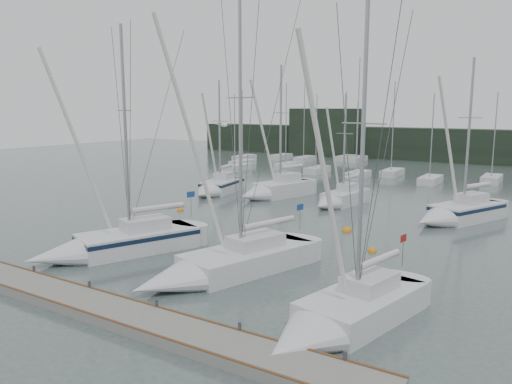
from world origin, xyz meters
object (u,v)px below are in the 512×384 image
at_px(sailboat_mid_c, 338,200).
at_px(buoy_b, 347,231).
at_px(sailboat_near_center, 213,268).
at_px(sailboat_mid_a, 216,188).
at_px(sailboat_mid_d, 454,214).
at_px(buoy_c, 180,210).
at_px(buoy_a, 254,226).
at_px(sailboat_near_right, 337,319).
at_px(sailboat_mid_b, 272,191).
at_px(sailboat_near_left, 107,246).
at_px(buoy_d, 372,251).

xyz_separation_m(sailboat_mid_c, buoy_b, (3.99, -7.76, -0.53)).
height_order(sailboat_near_center, sailboat_mid_a, sailboat_near_center).
height_order(sailboat_near_center, sailboat_mid_d, sailboat_near_center).
bearing_deg(buoy_c, buoy_a, -9.52).
bearing_deg(sailboat_near_right, sailboat_mid_d, 102.33).
height_order(sailboat_mid_c, sailboat_mid_d, sailboat_mid_d).
distance_m(sailboat_mid_b, buoy_b, 13.50).
height_order(sailboat_near_center, sailboat_mid_c, sailboat_near_center).
bearing_deg(buoy_a, sailboat_mid_c, 77.79).
height_order(sailboat_mid_b, buoy_a, sailboat_mid_b).
distance_m(sailboat_near_left, buoy_b, 15.54).
bearing_deg(sailboat_near_right, buoy_a, 145.35).
xyz_separation_m(buoy_a, buoy_d, (9.17, -1.67, 0.00)).
relative_size(sailboat_near_left, buoy_b, 20.89).
bearing_deg(buoy_d, sailboat_mid_a, 150.91).
bearing_deg(buoy_d, buoy_c, 170.06).
bearing_deg(sailboat_near_right, sailboat_near_left, -175.58).
relative_size(sailboat_near_right, sailboat_mid_d, 1.04).
relative_size(sailboat_mid_c, buoy_c, 17.58).
height_order(buoy_b, buoy_d, buoy_b).
relative_size(sailboat_mid_a, buoy_c, 20.18).
bearing_deg(sailboat_near_center, sailboat_near_left, -161.70).
xyz_separation_m(sailboat_near_right, buoy_c, (-19.51, 13.84, -0.51)).
bearing_deg(sailboat_mid_d, buoy_b, -105.53).
distance_m(sailboat_near_right, buoy_c, 23.92).
height_order(sailboat_near_left, sailboat_near_center, sailboat_near_center).
distance_m(buoy_a, buoy_d, 9.32).
bearing_deg(buoy_a, sailboat_mid_a, 138.08).
bearing_deg(buoy_b, sailboat_mid_c, 117.19).
relative_size(sailboat_near_center, sailboat_mid_c, 1.48).
distance_m(sailboat_mid_b, sailboat_mid_c, 6.74).
relative_size(sailboat_mid_b, sailboat_mid_d, 1.03).
bearing_deg(sailboat_mid_c, sailboat_near_center, -76.62).
bearing_deg(sailboat_mid_d, sailboat_near_center, -87.16).
height_order(sailboat_near_center, sailboat_mid_b, sailboat_near_center).
height_order(sailboat_near_left, buoy_d, sailboat_near_left).
bearing_deg(sailboat_mid_b, buoy_c, -94.54).
relative_size(sailboat_mid_d, buoy_b, 19.22).
xyz_separation_m(sailboat_near_center, sailboat_mid_c, (-2.06, 20.08, 0.01)).
bearing_deg(buoy_b, sailboat_near_center, -98.91).
height_order(sailboat_near_center, buoy_c, sailboat_near_center).
distance_m(sailboat_near_center, buoy_d, 9.95).
xyz_separation_m(sailboat_near_center, sailboat_near_right, (7.41, -2.25, -0.01)).
height_order(sailboat_near_center, buoy_b, sailboat_near_center).
distance_m(sailboat_mid_d, buoy_a, 14.57).
xyz_separation_m(sailboat_near_left, buoy_b, (9.26, 12.46, -0.58)).
distance_m(sailboat_near_center, sailboat_mid_b, 22.32).
height_order(sailboat_mid_a, buoy_d, sailboat_mid_a).
bearing_deg(sailboat_mid_b, buoy_b, -21.60).
distance_m(sailboat_near_right, sailboat_mid_c, 24.25).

